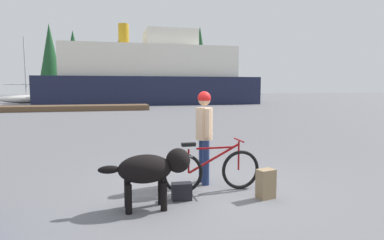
# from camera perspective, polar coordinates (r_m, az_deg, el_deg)

# --- Properties ---
(ground_plane) EXTENTS (160.00, 160.00, 0.00)m
(ground_plane) POSITION_cam_1_polar(r_m,az_deg,el_deg) (6.01, 2.39, -12.02)
(ground_plane) COLOR slate
(bicycle) EXTENTS (1.76, 0.44, 0.91)m
(bicycle) POSITION_cam_1_polar(r_m,az_deg,el_deg) (5.86, 3.40, -8.60)
(bicycle) COLOR black
(bicycle) RESTS_ON ground_plane
(person_cyclist) EXTENTS (0.32, 0.53, 1.75)m
(person_cyclist) POSITION_cam_1_polar(r_m,az_deg,el_deg) (6.21, 2.11, -1.40)
(person_cyclist) COLOR navy
(person_cyclist) RESTS_ON ground_plane
(dog) EXTENTS (1.37, 0.50, 0.90)m
(dog) POSITION_cam_1_polar(r_m,az_deg,el_deg) (5.03, -6.98, -8.37)
(dog) COLOR black
(dog) RESTS_ON ground_plane
(backpack) EXTENTS (0.32, 0.26, 0.49)m
(backpack) POSITION_cam_1_polar(r_m,az_deg,el_deg) (5.67, 12.64, -10.70)
(backpack) COLOR #8C7251
(backpack) RESTS_ON ground_plane
(handbag_pannier) EXTENTS (0.33, 0.20, 0.28)m
(handbag_pannier) POSITION_cam_1_polar(r_m,az_deg,el_deg) (5.49, -1.78, -12.23)
(handbag_pannier) COLOR black
(handbag_pannier) RESTS_ON ground_plane
(dock_pier) EXTENTS (16.51, 2.44, 0.40)m
(dock_pier) POSITION_cam_1_polar(r_m,az_deg,el_deg) (27.51, -25.03, 1.82)
(dock_pier) COLOR brown
(dock_pier) RESTS_ON ground_plane
(ferry_boat) EXTENTS (22.24, 8.77, 8.44)m
(ferry_boat) POSITION_cam_1_polar(r_m,az_deg,el_deg) (36.57, -7.22, 7.46)
(ferry_boat) COLOR #191E38
(ferry_boat) RESTS_ON ground_plane
(sailboat_moored) EXTENTS (6.11, 1.71, 7.43)m
(sailboat_moored) POSITION_cam_1_polar(r_m,az_deg,el_deg) (41.90, -26.68, 3.33)
(sailboat_moored) COLOR silver
(sailboat_moored) RESTS_ON ground_plane
(pine_tree_far_left) EXTENTS (3.33, 3.33, 10.36)m
(pine_tree_far_left) POSITION_cam_1_polar(r_m,az_deg,el_deg) (54.28, -19.81, 10.33)
(pine_tree_far_left) COLOR #4C331E
(pine_tree_far_left) RESTS_ON ground_plane
(pine_tree_center) EXTENTS (3.33, 3.33, 11.94)m
(pine_tree_center) POSITION_cam_1_polar(r_m,az_deg,el_deg) (54.90, -12.06, 11.30)
(pine_tree_center) COLOR #4C331E
(pine_tree_center) RESTS_ON ground_plane
(pine_tree_far_right) EXTENTS (3.04, 3.04, 11.71)m
(pine_tree_far_right) POSITION_cam_1_polar(r_m,az_deg,el_deg) (55.51, 1.38, 11.15)
(pine_tree_far_right) COLOR #4C331E
(pine_tree_far_right) RESTS_ON ground_plane
(pine_tree_mid_back) EXTENTS (3.23, 3.23, 12.00)m
(pine_tree_mid_back) POSITION_cam_1_polar(r_m,az_deg,el_deg) (59.18, -23.36, 10.87)
(pine_tree_mid_back) COLOR #4C331E
(pine_tree_mid_back) RESTS_ON ground_plane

